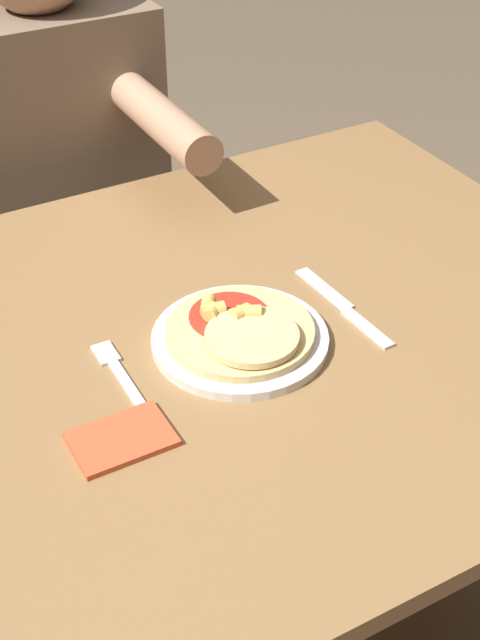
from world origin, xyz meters
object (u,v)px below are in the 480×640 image
at_px(dining_table, 205,394).
at_px(pizza, 241,330).
at_px(plate, 240,339).
at_px(person_diner, 61,164).
at_px(knife, 345,308).
at_px(fork, 121,375).

bearing_deg(dining_table, pizza, -39.00).
distance_m(plate, person_diner, 0.72).
bearing_deg(person_diner, pizza, -89.66).
xyz_separation_m(dining_table, person_diner, (0.04, 0.68, 0.06)).
bearing_deg(plate, knife, -1.21).
bearing_deg(dining_table, person_diner, 86.92).
xyz_separation_m(pizza, person_diner, (-0.00, 0.72, -0.07)).
bearing_deg(person_diner, plate, -89.62).
distance_m(pizza, knife, 0.17).
bearing_deg(pizza, knife, -0.16).
xyz_separation_m(plate, fork, (-0.17, 0.01, -0.00)).
xyz_separation_m(dining_table, pizza, (0.04, -0.03, 0.12)).
bearing_deg(plate, dining_table, 144.01).
height_order(dining_table, knife, knife).
xyz_separation_m(fork, person_diner, (0.17, 0.70, -0.05)).
distance_m(dining_table, plate, 0.12).
xyz_separation_m(plate, knife, (0.17, -0.00, -0.00)).
bearing_deg(knife, person_diner, 103.74).
height_order(dining_table, person_diner, person_diner).
xyz_separation_m(plate, person_diner, (-0.00, 0.71, -0.05)).
height_order(plate, person_diner, person_diner).
relative_size(pizza, person_diner, 0.17).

